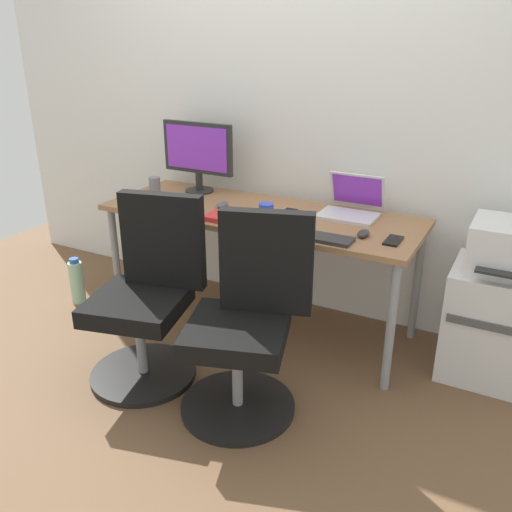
{
  "coord_description": "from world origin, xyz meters",
  "views": [
    {
      "loc": [
        1.34,
        -2.57,
        1.65
      ],
      "look_at": [
        0.0,
        -0.05,
        0.47
      ],
      "focal_mm": 37.98,
      "sensor_mm": 36.0,
      "label": 1
    }
  ],
  "objects_px": {
    "water_bottle_on_floor": "(77,281)",
    "open_laptop": "(352,205)",
    "side_cabinet": "(497,324)",
    "office_chair_left": "(147,299)",
    "desktop_monitor": "(198,152)",
    "printer": "(512,248)",
    "coffee_mug": "(266,212)",
    "office_chair_right": "(247,326)"
  },
  "relations": [
    {
      "from": "office_chair_left",
      "to": "side_cabinet",
      "type": "height_order",
      "value": "office_chair_left"
    },
    {
      "from": "printer",
      "to": "open_laptop",
      "type": "distance_m",
      "value": 0.84
    },
    {
      "from": "printer",
      "to": "coffee_mug",
      "type": "distance_m",
      "value": 1.22
    },
    {
      "from": "printer",
      "to": "side_cabinet",
      "type": "bearing_deg",
      "value": 90.0
    },
    {
      "from": "office_chair_left",
      "to": "office_chair_right",
      "type": "bearing_deg",
      "value": -0.12
    },
    {
      "from": "office_chair_right",
      "to": "coffee_mug",
      "type": "relative_size",
      "value": 10.22
    },
    {
      "from": "side_cabinet",
      "to": "coffee_mug",
      "type": "relative_size",
      "value": 6.35
    },
    {
      "from": "side_cabinet",
      "to": "desktop_monitor",
      "type": "xyz_separation_m",
      "value": [
        -1.83,
        0.08,
        0.68
      ]
    },
    {
      "from": "side_cabinet",
      "to": "desktop_monitor",
      "type": "relative_size",
      "value": 1.22
    },
    {
      "from": "office_chair_right",
      "to": "side_cabinet",
      "type": "distance_m",
      "value": 1.29
    },
    {
      "from": "coffee_mug",
      "to": "side_cabinet",
      "type": "bearing_deg",
      "value": 10.44
    },
    {
      "from": "side_cabinet",
      "to": "open_laptop",
      "type": "bearing_deg",
      "value": 174.35
    },
    {
      "from": "office_chair_right",
      "to": "side_cabinet",
      "type": "bearing_deg",
      "value": 39.13
    },
    {
      "from": "office_chair_left",
      "to": "water_bottle_on_floor",
      "type": "bearing_deg",
      "value": 156.44
    },
    {
      "from": "side_cabinet",
      "to": "printer",
      "type": "distance_m",
      "value": 0.41
    },
    {
      "from": "office_chair_right",
      "to": "printer",
      "type": "height_order",
      "value": "office_chair_right"
    },
    {
      "from": "office_chair_left",
      "to": "printer",
      "type": "bearing_deg",
      "value": 27.34
    },
    {
      "from": "printer",
      "to": "water_bottle_on_floor",
      "type": "bearing_deg",
      "value": -170.78
    },
    {
      "from": "water_bottle_on_floor",
      "to": "open_laptop",
      "type": "height_order",
      "value": "open_laptop"
    },
    {
      "from": "office_chair_left",
      "to": "side_cabinet",
      "type": "xyz_separation_m",
      "value": [
        1.56,
        0.81,
        -0.13
      ]
    },
    {
      "from": "water_bottle_on_floor",
      "to": "open_laptop",
      "type": "bearing_deg",
      "value": 16.35
    },
    {
      "from": "office_chair_left",
      "to": "office_chair_right",
      "type": "xyz_separation_m",
      "value": [
        0.57,
        -0.0,
        0.0
      ]
    },
    {
      "from": "office_chair_right",
      "to": "desktop_monitor",
      "type": "xyz_separation_m",
      "value": [
        -0.83,
        0.89,
        0.55
      ]
    },
    {
      "from": "open_laptop",
      "to": "coffee_mug",
      "type": "bearing_deg",
      "value": -140.82
    },
    {
      "from": "printer",
      "to": "office_chair_right",
      "type": "bearing_deg",
      "value": -140.91
    },
    {
      "from": "office_chair_right",
      "to": "coffee_mug",
      "type": "xyz_separation_m",
      "value": [
        -0.2,
        0.59,
        0.34
      ]
    },
    {
      "from": "printer",
      "to": "open_laptop",
      "type": "xyz_separation_m",
      "value": [
        -0.83,
        0.08,
        0.07
      ]
    },
    {
      "from": "desktop_monitor",
      "to": "coffee_mug",
      "type": "xyz_separation_m",
      "value": [
        0.63,
        -0.3,
        -0.2
      ]
    },
    {
      "from": "office_chair_left",
      "to": "water_bottle_on_floor",
      "type": "distance_m",
      "value": 1.05
    },
    {
      "from": "desktop_monitor",
      "to": "coffee_mug",
      "type": "bearing_deg",
      "value": -25.71
    },
    {
      "from": "water_bottle_on_floor",
      "to": "printer",
      "type": "bearing_deg",
      "value": 9.22
    },
    {
      "from": "printer",
      "to": "office_chair_left",
      "type": "bearing_deg",
      "value": -152.66
    },
    {
      "from": "water_bottle_on_floor",
      "to": "desktop_monitor",
      "type": "height_order",
      "value": "desktop_monitor"
    },
    {
      "from": "side_cabinet",
      "to": "water_bottle_on_floor",
      "type": "height_order",
      "value": "side_cabinet"
    },
    {
      "from": "open_laptop",
      "to": "side_cabinet",
      "type": "bearing_deg",
      "value": -5.65
    },
    {
      "from": "office_chair_left",
      "to": "printer",
      "type": "distance_m",
      "value": 1.78
    },
    {
      "from": "water_bottle_on_floor",
      "to": "desktop_monitor",
      "type": "relative_size",
      "value": 0.65
    },
    {
      "from": "side_cabinet",
      "to": "water_bottle_on_floor",
      "type": "relative_size",
      "value": 1.88
    },
    {
      "from": "open_laptop",
      "to": "printer",
      "type": "bearing_deg",
      "value": -5.71
    },
    {
      "from": "office_chair_left",
      "to": "water_bottle_on_floor",
      "type": "xyz_separation_m",
      "value": [
        -0.93,
        0.4,
        -0.28
      ]
    },
    {
      "from": "office_chair_left",
      "to": "side_cabinet",
      "type": "relative_size",
      "value": 1.61
    },
    {
      "from": "printer",
      "to": "water_bottle_on_floor",
      "type": "height_order",
      "value": "printer"
    }
  ]
}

